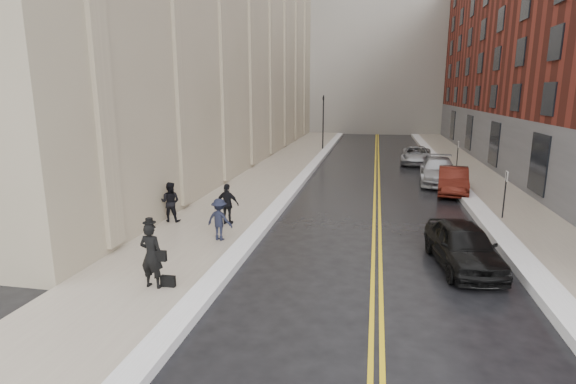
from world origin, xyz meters
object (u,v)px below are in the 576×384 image
at_px(car_silver_near, 438,171).
at_px(car_silver_far, 416,155).
at_px(car_black, 463,246).
at_px(pedestrian_c, 228,204).
at_px(pedestrian_main, 152,255).
at_px(pedestrian_a, 170,202).
at_px(pedestrian_b, 220,219).
at_px(car_maroon, 453,181).

height_order(car_silver_near, car_silver_far, car_silver_near).
bearing_deg(car_black, pedestrian_c, 155.18).
bearing_deg(car_silver_far, car_silver_near, -79.27).
height_order(car_silver_far, pedestrian_c, pedestrian_c).
xyz_separation_m(pedestrian_main, pedestrian_a, (-2.40, 6.24, -0.10)).
xyz_separation_m(car_silver_near, pedestrian_b, (-9.46, -13.40, 0.17)).
bearing_deg(car_maroon, pedestrian_b, -125.88).
bearing_deg(car_maroon, pedestrian_a, -138.69).
height_order(car_black, car_silver_near, car_silver_near).
bearing_deg(pedestrian_a, car_silver_far, -125.07).
relative_size(car_black, car_maroon, 0.97).
xyz_separation_m(car_silver_near, pedestrian_c, (-9.82, -11.39, 0.23)).
distance_m(car_black, pedestrian_b, 8.50).
bearing_deg(car_silver_near, pedestrian_main, -114.85).
distance_m(car_silver_near, pedestrian_main, 20.31).
relative_size(car_maroon, pedestrian_main, 2.33).
bearing_deg(car_silver_near, pedestrian_a, -132.64).
relative_size(car_silver_far, pedestrian_b, 3.08).
distance_m(car_black, car_maroon, 11.29).
height_order(pedestrian_main, pedestrian_b, pedestrian_main).
distance_m(car_maroon, pedestrian_c, 13.31).
distance_m(car_black, pedestrian_main, 9.64).
bearing_deg(car_silver_near, car_maroon, -77.41).
relative_size(car_black, car_silver_far, 0.88).
bearing_deg(car_maroon, car_silver_near, 105.52).
xyz_separation_m(pedestrian_b, pedestrian_c, (-0.36, 2.01, 0.07)).
bearing_deg(pedestrian_b, car_silver_near, -113.25).
xyz_separation_m(pedestrian_a, pedestrian_c, (2.51, 0.08, 0.00)).
height_order(car_silver_far, pedestrian_a, pedestrian_a).
distance_m(car_maroon, car_silver_near, 2.92).
bearing_deg(pedestrian_c, car_silver_far, -109.31).
relative_size(car_silver_far, pedestrian_c, 2.84).
height_order(car_maroon, pedestrian_b, pedestrian_b).
xyz_separation_m(car_black, car_maroon, (1.41, 11.20, -0.00)).
bearing_deg(pedestrian_a, car_maroon, -149.83).
bearing_deg(car_silver_far, car_black, -85.37).
relative_size(car_black, pedestrian_a, 2.52).
height_order(car_black, pedestrian_b, pedestrian_b).
bearing_deg(car_black, car_maroon, 75.02).
xyz_separation_m(car_black, pedestrian_a, (-11.33, 2.62, 0.27)).
bearing_deg(pedestrian_main, pedestrian_b, -90.54).
xyz_separation_m(car_maroon, pedestrian_b, (-9.88, -10.50, 0.21)).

